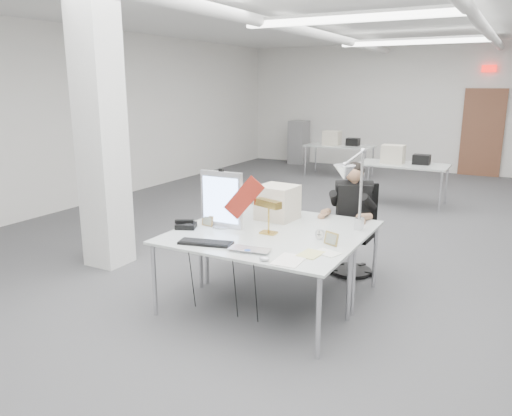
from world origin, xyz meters
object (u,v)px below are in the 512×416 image
at_px(seated_person, 353,200).
at_px(architect_lamp, 353,190).
at_px(office_chair, 353,235).
at_px(monitor, 222,200).
at_px(bankers_lamp, 269,215).
at_px(beige_monitor, 278,202).
at_px(desk_main, 250,244).
at_px(desk_phone, 186,226).
at_px(laptop, 247,252).

distance_m(seated_person, architect_lamp, 0.96).
distance_m(office_chair, monitor, 1.71).
relative_size(seated_person, bankers_lamp, 2.26).
relative_size(bankers_lamp, beige_monitor, 0.97).
relative_size(desk_main, bankers_lamp, 4.74).
xyz_separation_m(bankers_lamp, architect_lamp, (0.74, 0.32, 0.26)).
bearing_deg(bankers_lamp, monitor, -159.21).
height_order(desk_main, office_chair, office_chair).
bearing_deg(architect_lamp, bankers_lamp, -164.90).
distance_m(desk_main, desk_phone, 0.83).
relative_size(seated_person, desk_phone, 4.32).
xyz_separation_m(monitor, desk_phone, (-0.30, -0.21, -0.27)).
bearing_deg(desk_phone, architect_lamp, -4.96).
relative_size(desk_main, seated_person, 2.09).
height_order(desk_main, laptop, laptop).
distance_m(desk_main, architect_lamp, 1.11).
distance_m(seated_person, bankers_lamp, 1.28).
xyz_separation_m(seated_person, architect_lamp, (0.27, -0.87, 0.31)).
distance_m(desk_phone, architect_lamp, 1.72).
distance_m(office_chair, laptop, 1.92).
bearing_deg(monitor, architect_lamp, 13.73).
bearing_deg(monitor, desk_phone, -146.44).
relative_size(monitor, bankers_lamp, 1.53).
xyz_separation_m(desk_phone, architect_lamp, (1.57, 0.55, 0.43)).
distance_m(monitor, beige_monitor, 0.67).
relative_size(office_chair, laptop, 2.54).
xyz_separation_m(office_chair, bankers_lamp, (-0.48, -1.24, 0.47)).
height_order(office_chair, architect_lamp, architect_lamp).
bearing_deg(seated_person, desk_phone, -155.68).
height_order(seated_person, architect_lamp, architect_lamp).
xyz_separation_m(seated_person, laptop, (-0.37, -1.81, -0.13)).
bearing_deg(bankers_lamp, desk_main, -73.25).
xyz_separation_m(desk_main, laptop, (0.12, -0.27, 0.03)).
bearing_deg(beige_monitor, desk_main, -75.49).
xyz_separation_m(monitor, architect_lamp, (1.27, 0.34, 0.16)).
bearing_deg(monitor, beige_monitor, 55.78).
height_order(desk_main, architect_lamp, architect_lamp).
relative_size(desk_main, monitor, 3.10).
bearing_deg(desk_main, laptop, -66.14).
distance_m(bankers_lamp, architect_lamp, 0.85).
bearing_deg(beige_monitor, bankers_lamp, -68.18).
xyz_separation_m(desk_main, seated_person, (0.49, 1.54, 0.16)).
bearing_deg(laptop, office_chair, 71.68).
relative_size(desk_main, architect_lamp, 1.99).
height_order(desk_main, desk_phone, desk_phone).
bearing_deg(desk_phone, desk_main, -32.38).
bearing_deg(beige_monitor, office_chair, 52.14).
relative_size(seated_person, monitor, 1.48).
xyz_separation_m(office_chair, seated_person, (0.00, -0.05, 0.43)).
height_order(laptop, architect_lamp, architect_lamp).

